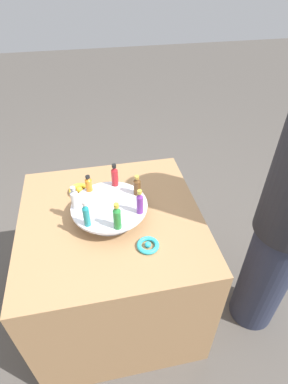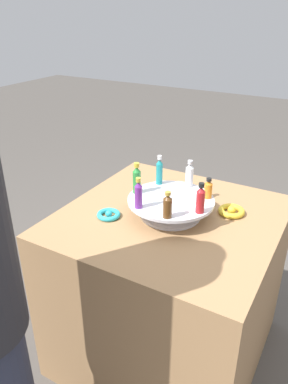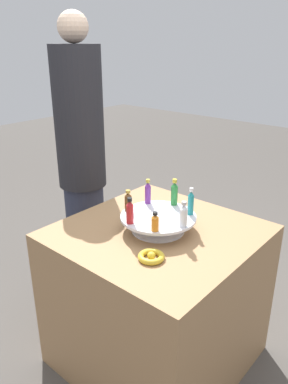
# 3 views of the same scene
# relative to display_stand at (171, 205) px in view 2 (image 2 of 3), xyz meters

# --- Properties ---
(ground_plane) EXTENTS (12.00, 12.00, 0.00)m
(ground_plane) POSITION_rel_display_stand_xyz_m (0.00, 0.00, -0.80)
(ground_plane) COLOR #4C4742
(party_table) EXTENTS (0.85, 0.85, 0.75)m
(party_table) POSITION_rel_display_stand_xyz_m (0.00, 0.00, -0.42)
(party_table) COLOR #9E754C
(party_table) RESTS_ON ground_plane
(display_stand) EXTENTS (0.35, 0.35, 0.08)m
(display_stand) POSITION_rel_display_stand_xyz_m (0.00, 0.00, 0.00)
(display_stand) COLOR silver
(display_stand) RESTS_ON party_table
(bottle_orange) EXTENTS (0.03, 0.03, 0.08)m
(bottle_orange) POSITION_rel_display_stand_xyz_m (0.08, -0.12, 0.07)
(bottle_orange) COLOR orange
(bottle_orange) RESTS_ON display_stand
(bottle_clear) EXTENTS (0.03, 0.03, 0.11)m
(bottle_clear) POSITION_rel_display_stand_xyz_m (0.15, -0.01, 0.08)
(bottle_clear) COLOR silver
(bottle_clear) RESTS_ON display_stand
(bottle_teal) EXTENTS (0.03, 0.03, 0.13)m
(bottle_teal) POSITION_rel_display_stand_xyz_m (0.10, 0.11, 0.09)
(bottle_teal) COLOR teal
(bottle_teal) RESTS_ON display_stand
(bottle_green) EXTENTS (0.03, 0.03, 0.13)m
(bottle_green) POSITION_rel_display_stand_xyz_m (-0.02, 0.15, 0.09)
(bottle_green) COLOR #288438
(bottle_green) RESTS_ON display_stand
(bottle_purple) EXTENTS (0.03, 0.03, 0.12)m
(bottle_purple) POSITION_rel_display_stand_xyz_m (-0.13, 0.08, 0.09)
(bottle_purple) COLOR #702D93
(bottle_purple) RESTS_ON display_stand
(bottle_brown) EXTENTS (0.03, 0.03, 0.10)m
(bottle_brown) POSITION_rel_display_stand_xyz_m (-0.14, -0.05, 0.08)
(bottle_brown) COLOR brown
(bottle_brown) RESTS_ON display_stand
(bottle_red) EXTENTS (0.03, 0.03, 0.12)m
(bottle_red) POSITION_rel_display_stand_xyz_m (-0.05, -0.14, 0.08)
(bottle_red) COLOR #B21E23
(bottle_red) RESTS_ON display_stand
(ribbon_bow_gold) EXTENTS (0.11, 0.11, 0.03)m
(ribbon_bow_gold) POSITION_rel_display_stand_xyz_m (0.13, -0.21, -0.03)
(ribbon_bow_gold) COLOR gold
(ribbon_bow_gold) RESTS_ON party_table
(ribbon_bow_teal) EXTENTS (0.09, 0.09, 0.03)m
(ribbon_bow_teal) POSITION_rel_display_stand_xyz_m (-0.13, 0.21, -0.04)
(ribbon_bow_teal) COLOR #2DB7CC
(ribbon_bow_teal) RESTS_ON party_table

